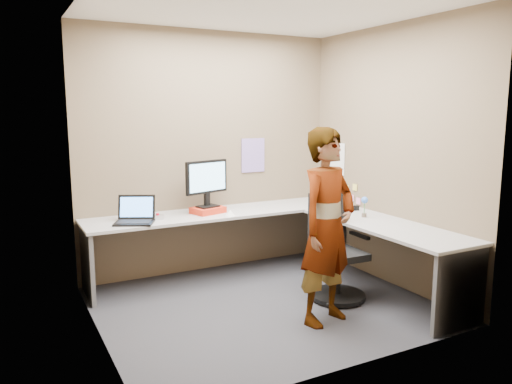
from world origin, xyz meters
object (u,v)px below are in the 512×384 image
person (327,227)px  monitor (207,180)px  office_chair (335,257)px  desk (283,231)px

person → monitor: bearing=90.4°
office_chair → monitor: bearing=130.4°
office_chair → person: (-0.40, -0.41, 0.43)m
monitor → person: (0.48, -1.54, -0.25)m
monitor → person: 1.63m
desk → monitor: bearing=135.1°
monitor → office_chair: 1.58m
desk → office_chair: office_chair is taller
monitor → person: size_ratio=0.31×
office_chair → desk: bearing=120.2°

